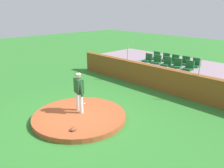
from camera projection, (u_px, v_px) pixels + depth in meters
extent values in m
plane|color=#307C2D|center=(80.00, 119.00, 9.67)|extent=(60.00, 60.00, 0.00)
cylinder|color=#A84F29|center=(80.00, 116.00, 9.64)|extent=(3.91, 3.91, 0.21)
cylinder|color=white|center=(78.00, 101.00, 9.89)|extent=(0.16, 0.16, 0.86)
cylinder|color=white|center=(81.00, 104.00, 9.61)|extent=(0.16, 0.16, 0.86)
cube|color=#1E4723|center=(79.00, 86.00, 9.52)|extent=(0.53, 0.36, 0.62)
cylinder|color=#1E4723|center=(76.00, 85.00, 9.73)|extent=(0.26, 0.16, 0.70)
cylinder|color=#1E4723|center=(81.00, 88.00, 9.32)|extent=(0.28, 0.17, 0.70)
sphere|color=beige|center=(78.00, 75.00, 9.38)|extent=(0.24, 0.24, 0.24)
cone|color=#1E4723|center=(78.00, 74.00, 9.35)|extent=(0.33, 0.33, 0.13)
sphere|color=white|center=(84.00, 104.00, 10.58)|extent=(0.07, 0.07, 0.07)
ellipsoid|color=brown|center=(73.00, 129.00, 8.34)|extent=(0.29, 0.35, 0.11)
cube|color=brown|center=(156.00, 78.00, 13.07)|extent=(12.27, 0.40, 1.33)
cylinder|color=silver|center=(128.00, 53.00, 14.26)|extent=(0.06, 0.06, 0.87)
cylinder|color=silver|center=(200.00, 67.00, 11.06)|extent=(0.06, 0.06, 0.87)
cube|color=gray|center=(176.00, 72.00, 14.50)|extent=(10.89, 3.47, 1.24)
cube|color=#1A6029|center=(147.00, 61.00, 14.40)|extent=(0.48, 0.44, 0.10)
cube|color=#1A6029|center=(149.00, 57.00, 14.44)|extent=(0.48, 0.08, 0.40)
cube|color=#1A6029|center=(156.00, 63.00, 13.95)|extent=(0.48, 0.44, 0.10)
cube|color=#1A6029|center=(158.00, 58.00, 13.99)|extent=(0.48, 0.08, 0.40)
cube|color=#1A6029|center=(166.00, 65.00, 13.41)|extent=(0.48, 0.44, 0.10)
cube|color=#1A6029|center=(168.00, 60.00, 13.45)|extent=(0.48, 0.08, 0.40)
cube|color=#1A6029|center=(176.00, 67.00, 12.99)|extent=(0.48, 0.44, 0.10)
cube|color=#1A6029|center=(178.00, 62.00, 13.03)|extent=(0.48, 0.08, 0.40)
cube|color=#1A6029|center=(188.00, 69.00, 12.46)|extent=(0.48, 0.44, 0.10)
cube|color=#1A6029|center=(190.00, 64.00, 12.50)|extent=(0.48, 0.08, 0.40)
cube|color=#1A6029|center=(155.00, 59.00, 15.02)|extent=(0.48, 0.44, 0.10)
cube|color=#1A6029|center=(157.00, 55.00, 15.06)|extent=(0.48, 0.08, 0.40)
cube|color=#1A6029|center=(165.00, 61.00, 14.51)|extent=(0.48, 0.44, 0.10)
cube|color=#1A6029|center=(167.00, 56.00, 14.55)|extent=(0.48, 0.08, 0.40)
cube|color=#1A6029|center=(174.00, 62.00, 14.05)|extent=(0.48, 0.44, 0.10)
cube|color=#1A6029|center=(176.00, 58.00, 14.09)|extent=(0.48, 0.08, 0.40)
cube|color=#1A6029|center=(184.00, 64.00, 13.59)|extent=(0.48, 0.44, 0.10)
cube|color=#1A6029|center=(186.00, 59.00, 13.63)|extent=(0.48, 0.08, 0.40)
cube|color=#1A6029|center=(195.00, 66.00, 13.10)|extent=(0.48, 0.44, 0.10)
cube|color=#1A6029|center=(197.00, 61.00, 13.14)|extent=(0.48, 0.08, 0.40)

